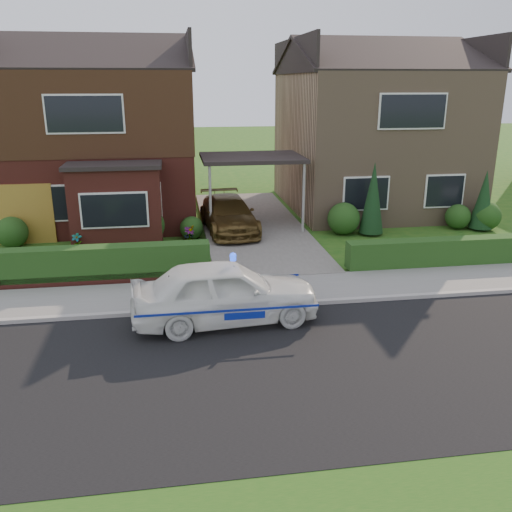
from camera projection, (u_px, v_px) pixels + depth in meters
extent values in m
plane|color=#1F5316|center=(331.00, 365.00, 10.90)|extent=(120.00, 120.00, 0.00)
cube|color=black|center=(331.00, 365.00, 10.90)|extent=(60.00, 6.00, 0.02)
cube|color=#9E9993|center=(297.00, 304.00, 13.75)|extent=(60.00, 0.16, 0.12)
cube|color=slate|center=(289.00, 289.00, 14.74)|extent=(60.00, 2.00, 0.10)
cube|color=#666059|center=(252.00, 225.00, 21.23)|extent=(3.80, 12.00, 0.12)
cube|color=maroon|center=(102.00, 146.00, 22.33)|extent=(7.20, 8.00, 5.80)
cube|color=white|center=(46.00, 204.00, 18.78)|extent=(1.80, 0.08, 1.30)
cube|color=white|center=(139.00, 201.00, 19.24)|extent=(1.60, 0.08, 1.30)
cube|color=white|center=(85.00, 114.00, 18.09)|extent=(2.60, 0.08, 1.30)
cube|color=black|center=(99.00, 110.00, 21.88)|extent=(7.26, 8.06, 2.90)
cube|color=maroon|center=(117.00, 207.00, 18.51)|extent=(3.00, 1.40, 2.70)
cube|color=black|center=(113.00, 165.00, 18.08)|extent=(3.20, 1.60, 0.14)
cube|color=#93755A|center=(371.00, 141.00, 24.02)|extent=(7.20, 8.00, 5.80)
cube|color=white|center=(366.00, 193.00, 20.47)|extent=(1.80, 0.08, 1.30)
cube|color=white|center=(444.00, 191.00, 20.93)|extent=(1.60, 0.08, 1.30)
cube|color=white|center=(413.00, 111.00, 19.78)|extent=(2.60, 0.08, 1.30)
cube|color=black|center=(252.00, 158.00, 20.41)|extent=(3.80, 3.00, 0.14)
cylinder|color=gray|center=(210.00, 202.00, 19.27)|extent=(0.10, 0.10, 2.70)
cylinder|color=gray|center=(303.00, 199.00, 19.76)|extent=(0.10, 0.10, 2.70)
cube|color=olive|center=(21.00, 214.00, 18.75)|extent=(2.20, 0.10, 2.10)
cube|color=maroon|center=(75.00, 281.00, 14.99)|extent=(7.70, 0.25, 0.36)
cube|color=#113514|center=(77.00, 285.00, 15.19)|extent=(7.50, 0.55, 0.90)
cube|color=#113514|center=(463.00, 266.00, 16.78)|extent=(7.50, 0.55, 0.80)
sphere|color=#113514|center=(12.00, 232.00, 18.43)|extent=(1.08, 1.08, 1.08)
sphere|color=#113514|center=(146.00, 225.00, 18.86)|extent=(1.32, 1.32, 1.32)
sphere|color=#113514|center=(192.00, 228.00, 19.45)|extent=(0.84, 0.84, 0.84)
sphere|color=#113514|center=(344.00, 219.00, 20.02)|extent=(1.20, 1.20, 1.20)
sphere|color=#113514|center=(458.00, 217.00, 20.82)|extent=(0.96, 0.96, 0.96)
sphere|color=#113514|center=(486.00, 216.00, 20.67)|extent=(1.08, 1.08, 1.08)
cone|color=black|center=(373.00, 200.00, 19.76)|extent=(0.90, 0.90, 2.60)
cone|color=black|center=(484.00, 202.00, 20.46)|extent=(0.90, 0.90, 2.20)
imported|color=white|center=(225.00, 292.00, 12.66)|extent=(2.15, 4.50, 1.49)
sphere|color=#193FF2|center=(234.00, 259.00, 12.43)|extent=(0.17, 0.17, 0.17)
cube|color=navy|center=(229.00, 310.00, 11.84)|extent=(4.01, 0.02, 0.05)
cube|color=navy|center=(222.00, 282.00, 13.50)|extent=(4.01, 0.01, 0.05)
ellipsoid|color=black|center=(172.00, 285.00, 12.30)|extent=(0.22, 0.17, 0.21)
sphere|color=white|center=(173.00, 287.00, 12.24)|extent=(0.11, 0.11, 0.11)
sphere|color=black|center=(172.00, 280.00, 12.24)|extent=(0.13, 0.13, 0.13)
cone|color=black|center=(170.00, 277.00, 12.22)|extent=(0.04, 0.04, 0.05)
cone|color=black|center=(174.00, 277.00, 12.23)|extent=(0.04, 0.04, 0.05)
imported|color=brown|center=(229.00, 214.00, 20.08)|extent=(2.09, 4.43, 1.25)
imported|color=gray|center=(77.00, 243.00, 17.90)|extent=(0.40, 0.31, 0.67)
imported|color=gray|center=(190.00, 235.00, 18.90)|extent=(0.47, 0.44, 0.67)
imported|color=gray|center=(189.00, 239.00, 18.24)|extent=(0.59, 0.59, 0.77)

